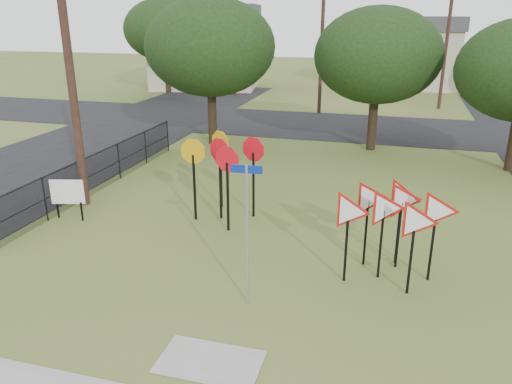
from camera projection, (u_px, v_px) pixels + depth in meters
ground at (246, 298)px, 11.84m from camera, size 140.00×140.00×0.00m
street_left at (67, 155)px, 23.96m from camera, size 8.00×50.00×0.02m
street_far at (342, 126)px, 29.98m from camera, size 60.00×8.00×0.02m
curb_pad at (210, 362)px, 9.66m from camera, size 2.00×1.20×0.02m
street_name_sign at (247, 228)px, 11.07m from camera, size 0.69×0.08×3.34m
stop_sign_cluster at (223, 160)px, 15.87m from camera, size 2.58×2.19×2.72m
yield_sign_cluster at (393, 211)px, 12.34m from camera, size 3.11×1.81×2.43m
info_board at (67, 193)px, 16.13m from camera, size 1.06×0.32×1.36m
utility_pole_main at (69, 52)px, 16.01m from camera, size 3.55×0.33×10.00m
far_pole_a at (322, 43)px, 32.57m from camera, size 1.40×0.24×9.00m
far_pole_b at (446, 46)px, 34.25m from camera, size 1.40×0.24×8.50m
far_pole_c at (234, 38)px, 40.05m from camera, size 1.40×0.24×9.00m
fence_run at (103, 168)px, 19.18m from camera, size 0.05×11.55×1.50m
house_left at (206, 46)px, 45.01m from camera, size 10.58×8.88×7.20m
house_mid at (412, 51)px, 46.05m from camera, size 8.40×8.40×6.20m
tree_near_left at (210, 47)px, 24.43m from camera, size 6.40×6.40×7.27m
tree_near_mid at (378, 56)px, 23.41m from camera, size 6.00×6.00×6.80m
tree_far_left at (165, 30)px, 41.38m from camera, size 6.80×6.80×7.73m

